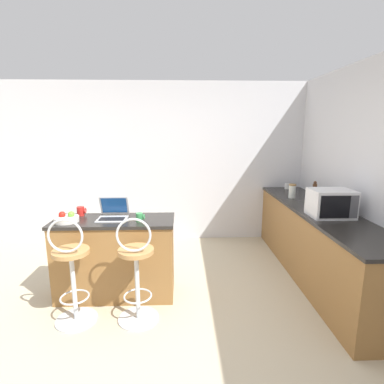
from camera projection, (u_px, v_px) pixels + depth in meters
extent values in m
plane|color=#BCAD8E|center=(145.00, 326.00, 2.86)|extent=(20.00, 20.00, 0.00)
cube|color=silver|center=(160.00, 163.00, 4.95)|extent=(12.00, 0.06, 2.60)
cube|color=olive|center=(116.00, 259.00, 3.34)|extent=(1.27, 0.49, 0.85)
cube|color=black|center=(114.00, 221.00, 3.24)|extent=(1.30, 0.52, 0.03)
cube|color=olive|center=(317.00, 245.00, 3.76)|extent=(0.62, 2.88, 0.85)
cube|color=black|center=(320.00, 210.00, 3.67)|extent=(0.65, 2.91, 0.03)
cylinder|color=silver|center=(77.00, 319.00, 2.95)|extent=(0.40, 0.40, 0.02)
cylinder|color=silver|center=(74.00, 287.00, 2.88)|extent=(0.04, 0.04, 0.70)
torus|color=silver|center=(75.00, 297.00, 2.90)|extent=(0.28, 0.28, 0.02)
cylinder|color=#B7844C|center=(71.00, 252.00, 2.80)|extent=(0.34, 0.34, 0.04)
torus|color=silver|center=(65.00, 236.00, 2.67)|extent=(0.32, 0.02, 0.32)
cylinder|color=silver|center=(139.00, 318.00, 2.97)|extent=(0.40, 0.40, 0.02)
cylinder|color=silver|center=(137.00, 286.00, 2.89)|extent=(0.04, 0.04, 0.70)
torus|color=silver|center=(138.00, 296.00, 2.92)|extent=(0.28, 0.28, 0.02)
cylinder|color=#B7844C|center=(136.00, 251.00, 2.82)|extent=(0.34, 0.34, 0.04)
torus|color=silver|center=(134.00, 235.00, 2.69)|extent=(0.32, 0.02, 0.32)
cube|color=#B7BABF|center=(112.00, 219.00, 3.24)|extent=(0.32, 0.24, 0.01)
cube|color=black|center=(112.00, 219.00, 3.22)|extent=(0.27, 0.13, 0.00)
cube|color=#B7BABF|center=(114.00, 205.00, 3.34)|extent=(0.32, 0.09, 0.21)
cube|color=#19478C|center=(114.00, 205.00, 3.33)|extent=(0.28, 0.07, 0.18)
cube|color=silver|center=(331.00, 203.00, 3.33)|extent=(0.45, 0.34, 0.31)
cube|color=black|center=(335.00, 207.00, 3.15)|extent=(0.32, 0.01, 0.24)
cube|color=#4C4C51|center=(354.00, 207.00, 3.16)|extent=(0.09, 0.01, 0.24)
cube|color=silver|center=(318.00, 200.00, 3.80)|extent=(0.18, 0.24, 0.16)
cube|color=black|center=(316.00, 193.00, 3.78)|extent=(0.04, 0.17, 0.00)
cube|color=black|center=(321.00, 193.00, 3.78)|extent=(0.04, 0.17, 0.00)
cube|color=black|center=(311.00, 197.00, 3.79)|extent=(0.02, 0.02, 0.02)
cylinder|color=#338447|center=(139.00, 217.00, 3.16)|extent=(0.07, 0.07, 0.09)
torus|color=#338447|center=(144.00, 217.00, 3.16)|extent=(0.01, 0.06, 0.06)
cylinder|color=silver|center=(67.00, 219.00, 3.15)|extent=(0.25, 0.25, 0.05)
sphere|color=red|center=(62.00, 215.00, 3.15)|extent=(0.07, 0.07, 0.07)
sphere|color=orange|center=(71.00, 214.00, 3.17)|extent=(0.06, 0.06, 0.06)
sphere|color=#66B233|center=(71.00, 214.00, 3.16)|extent=(0.07, 0.07, 0.07)
cylinder|color=#4C2D19|center=(314.00, 192.00, 4.13)|extent=(0.06, 0.06, 0.23)
sphere|color=#4C2D19|center=(315.00, 183.00, 4.10)|extent=(0.04, 0.04, 0.04)
cylinder|color=white|center=(287.00, 186.00, 4.90)|extent=(0.08, 0.08, 0.09)
torus|color=white|center=(290.00, 186.00, 4.91)|extent=(0.01, 0.06, 0.06)
cylinder|color=silver|center=(292.00, 192.00, 4.25)|extent=(0.09, 0.09, 0.18)
cylinder|color=olive|center=(293.00, 185.00, 4.23)|extent=(0.10, 0.10, 0.02)
cylinder|color=red|center=(81.00, 211.00, 3.38)|extent=(0.08, 0.08, 0.10)
torus|color=red|center=(85.00, 211.00, 3.38)|extent=(0.01, 0.06, 0.06)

